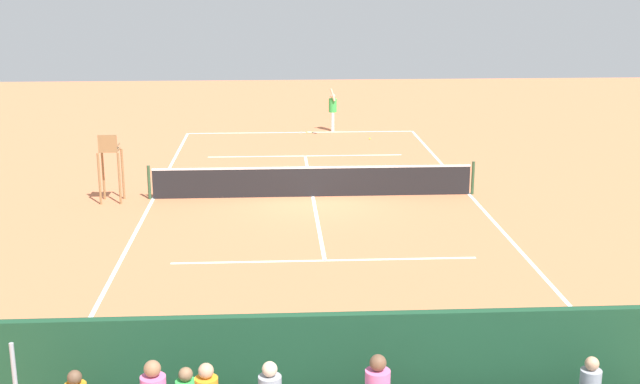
{
  "coord_description": "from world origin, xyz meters",
  "views": [
    {
      "loc": [
        1.21,
        25.11,
        6.77
      ],
      "look_at": [
        0.0,
        4.0,
        1.2
      ],
      "focal_mm": 46.29,
      "sensor_mm": 36.0,
      "label": 1
    }
  ],
  "objects_px": {
    "courtside_bench": "(501,375)",
    "tennis_ball_near": "(370,139)",
    "umpire_chair": "(110,160)",
    "tennis_racket": "(310,132)",
    "tennis_net": "(313,181)",
    "tennis_player": "(333,108)"
  },
  "relations": [
    {
      "from": "courtside_bench",
      "to": "tennis_ball_near",
      "type": "xyz_separation_m",
      "value": [
        -0.51,
        -22.49,
        -0.53
      ]
    },
    {
      "from": "umpire_chair",
      "to": "tennis_racket",
      "type": "relative_size",
      "value": 4.1
    },
    {
      "from": "tennis_net",
      "to": "tennis_ball_near",
      "type": "bearing_deg",
      "value": -107.34
    },
    {
      "from": "tennis_net",
      "to": "tennis_player",
      "type": "distance_m",
      "value": 11.41
    },
    {
      "from": "tennis_net",
      "to": "courtside_bench",
      "type": "height_order",
      "value": "tennis_net"
    },
    {
      "from": "courtside_bench",
      "to": "tennis_racket",
      "type": "bearing_deg",
      "value": -85.36
    },
    {
      "from": "tennis_player",
      "to": "umpire_chair",
      "type": "bearing_deg",
      "value": 56.63
    },
    {
      "from": "tennis_player",
      "to": "tennis_racket",
      "type": "relative_size",
      "value": 3.69
    },
    {
      "from": "umpire_chair",
      "to": "tennis_net",
      "type": "bearing_deg",
      "value": -177.22
    },
    {
      "from": "tennis_net",
      "to": "tennis_racket",
      "type": "distance_m",
      "value": 10.94
    },
    {
      "from": "tennis_net",
      "to": "tennis_racket",
      "type": "height_order",
      "value": "tennis_net"
    },
    {
      "from": "tennis_player",
      "to": "tennis_ball_near",
      "type": "relative_size",
      "value": 29.18
    },
    {
      "from": "courtside_bench",
      "to": "tennis_player",
      "type": "height_order",
      "value": "tennis_player"
    },
    {
      "from": "courtside_bench",
      "to": "umpire_chair",
      "type": "bearing_deg",
      "value": -56.54
    },
    {
      "from": "umpire_chair",
      "to": "courtside_bench",
      "type": "distance_m",
      "value": 15.57
    },
    {
      "from": "tennis_player",
      "to": "courtside_bench",
      "type": "bearing_deg",
      "value": 92.17
    },
    {
      "from": "tennis_racket",
      "to": "tennis_player",
      "type": "bearing_deg",
      "value": -159.92
    },
    {
      "from": "tennis_racket",
      "to": "tennis_ball_near",
      "type": "relative_size",
      "value": 7.91
    },
    {
      "from": "tennis_net",
      "to": "tennis_ball_near",
      "type": "xyz_separation_m",
      "value": [
        -2.88,
        -9.22,
        -0.47
      ]
    },
    {
      "from": "tennis_net",
      "to": "tennis_racket",
      "type": "bearing_deg",
      "value": -92.13
    },
    {
      "from": "umpire_chair",
      "to": "tennis_ball_near",
      "type": "relative_size",
      "value": 32.42
    },
    {
      "from": "umpire_chair",
      "to": "tennis_racket",
      "type": "distance_m",
      "value": 13.09
    }
  ]
}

